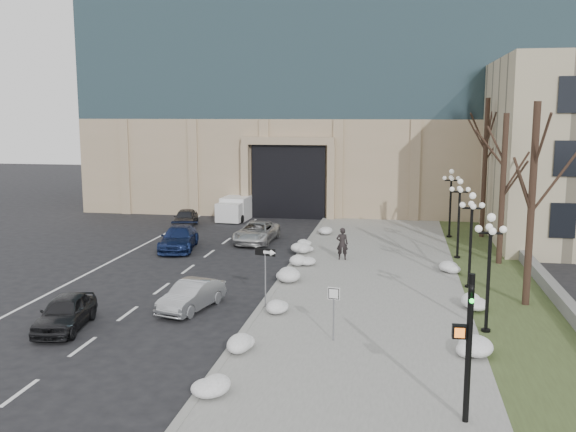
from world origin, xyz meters
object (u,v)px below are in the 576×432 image
keep_sign (334,302)px  lamppost_b (471,227)px  lamppost_a (489,257)px  car_b (192,296)px  traffic_signal (467,352)px  car_c (179,238)px  lamppost_d (451,194)px  car_e (186,218)px  box_truck (238,208)px  pedestrian (342,244)px  car_a (65,312)px  lamppost_c (459,208)px  car_d (257,232)px  one_way_sign (269,259)px

keep_sign → lamppost_b: 10.43m
lamppost_a → lamppost_b: (0.00, 6.50, 0.00)m
car_b → traffic_signal: traffic_signal is taller
car_c → lamppost_d: (17.03, 6.63, 2.35)m
car_e → keep_sign: size_ratio=1.82×
traffic_signal → box_truck: bearing=112.7°
car_b → traffic_signal: 13.94m
keep_sign → pedestrian: bearing=103.1°
lamppost_d → car_b: bearing=-123.6°
pedestrian → car_b: bearing=56.2°
car_a → keep_sign: bearing=-7.7°
pedestrian → lamppost_c: lamppost_c is taller
car_a → lamppost_d: (16.41, 21.77, 2.39)m
car_a → car_e: car_a is taller
pedestrian → traffic_signal: traffic_signal is taller
car_c → box_truck: 12.35m
box_truck → lamppost_a: lamppost_a is taller
traffic_signal → lamppost_b: bearing=82.4°
car_c → lamppost_c: size_ratio=1.05×
car_b → car_d: 14.93m
keep_sign → lamppost_d: bearing=84.4°
lamppost_b → keep_sign: bearing=-123.8°
car_e → pedestrian: (12.68, -9.45, 0.38)m
lamppost_d → car_c: bearing=-158.7°
keep_sign → car_b: bearing=164.0°
keep_sign → lamppost_d: lamppost_d is taller
car_e → lamppost_c: bearing=-31.9°
car_b → lamppost_a: 12.54m
car_d → box_truck: size_ratio=0.84×
car_a → lamppost_c: 22.54m
pedestrian → one_way_sign: one_way_sign is taller
car_d → car_e: (-6.59, 4.87, -0.02)m
car_b → lamppost_c: size_ratio=0.81×
lamppost_d → lamppost_c: bearing=-90.0°
car_c → lamppost_d: bearing=11.2°
pedestrian → box_truck: (-9.71, 13.86, -0.17)m
traffic_signal → lamppost_c: bearing=84.3°
keep_sign → lamppost_d: size_ratio=0.45×
car_d → one_way_sign: bearing=-72.7°
pedestrian → lamppost_a: 13.29m
lamppost_a → keep_sign: bearing=-160.1°
car_d → lamppost_d: 13.41m
car_b → pedestrian: pedestrian is taller
car_e → lamppost_a: 28.48m
box_truck → lamppost_a: 30.11m
pedestrian → box_truck: bearing=-60.1°
pedestrian → traffic_signal: 19.82m
traffic_signal → car_d: bearing=113.7°
car_b → lamppost_a: size_ratio=0.81×
keep_sign → lamppost_c: bearing=78.5°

